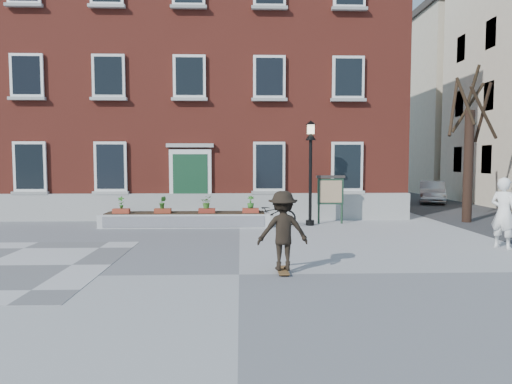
{
  "coord_description": "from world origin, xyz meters",
  "views": [
    {
      "loc": [
        0.04,
        -9.66,
        2.46
      ],
      "look_at": [
        0.5,
        4.0,
        1.5
      ],
      "focal_mm": 32.0,
      "sensor_mm": 36.0,
      "label": 1
    }
  ],
  "objects_px": {
    "bicycle": "(271,213)",
    "parked_car": "(432,192)",
    "skateboarder": "(283,231)",
    "bystander": "(503,213)",
    "notice_board": "(331,191)",
    "lamp_post": "(311,158)"
  },
  "relations": [
    {
      "from": "bicycle",
      "to": "parked_car",
      "type": "xyz_separation_m",
      "value": [
        9.87,
        8.92,
        0.15
      ]
    },
    {
      "from": "parked_car",
      "to": "skateboarder",
      "type": "bearing_deg",
      "value": -100.96
    },
    {
      "from": "bicycle",
      "to": "bystander",
      "type": "height_order",
      "value": "bystander"
    },
    {
      "from": "parked_car",
      "to": "notice_board",
      "type": "relative_size",
      "value": 2.05
    },
    {
      "from": "notice_board",
      "to": "parked_car",
      "type": "bearing_deg",
      "value": 47.89
    },
    {
      "from": "parked_car",
      "to": "skateboarder",
      "type": "relative_size",
      "value": 2.14
    },
    {
      "from": "lamp_post",
      "to": "notice_board",
      "type": "height_order",
      "value": "lamp_post"
    },
    {
      "from": "bicycle",
      "to": "notice_board",
      "type": "distance_m",
      "value": 2.52
    },
    {
      "from": "bystander",
      "to": "lamp_post",
      "type": "relative_size",
      "value": 0.5
    },
    {
      "from": "bystander",
      "to": "notice_board",
      "type": "height_order",
      "value": "bystander"
    },
    {
      "from": "lamp_post",
      "to": "notice_board",
      "type": "bearing_deg",
      "value": 27.66
    },
    {
      "from": "parked_car",
      "to": "skateboarder",
      "type": "height_order",
      "value": "skateboarder"
    },
    {
      "from": "bicycle",
      "to": "notice_board",
      "type": "bearing_deg",
      "value": -63.45
    },
    {
      "from": "parked_car",
      "to": "lamp_post",
      "type": "xyz_separation_m",
      "value": [
        -8.4,
        -8.79,
        1.91
      ]
    },
    {
      "from": "parked_car",
      "to": "notice_board",
      "type": "xyz_separation_m",
      "value": [
        -7.54,
        -8.34,
        0.63
      ]
    },
    {
      "from": "bystander",
      "to": "skateboarder",
      "type": "bearing_deg",
      "value": 82.22
    },
    {
      "from": "bicycle",
      "to": "bystander",
      "type": "distance_m",
      "value": 7.66
    },
    {
      "from": "lamp_post",
      "to": "skateboarder",
      "type": "relative_size",
      "value": 2.19
    },
    {
      "from": "bicycle",
      "to": "parked_car",
      "type": "bearing_deg",
      "value": -35.23
    },
    {
      "from": "bicycle",
      "to": "notice_board",
      "type": "xyz_separation_m",
      "value": [
        2.32,
        0.57,
        0.78
      ]
    },
    {
      "from": "bystander",
      "to": "skateboarder",
      "type": "relative_size",
      "value": 1.1
    },
    {
      "from": "bicycle",
      "to": "bystander",
      "type": "relative_size",
      "value": 0.93
    }
  ]
}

